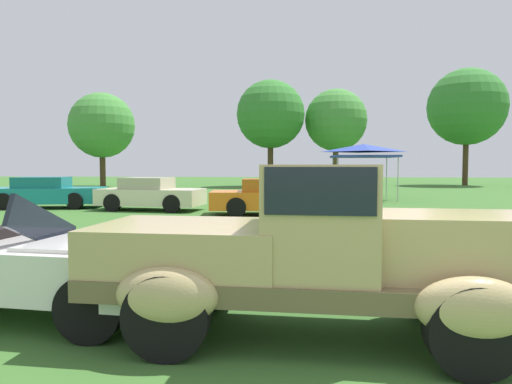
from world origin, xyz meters
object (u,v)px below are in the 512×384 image
Objects in this scene: neighbor_convertible at (34,261)px; show_car_teal at (46,193)px; canopy_tent_left_field at (364,150)px; show_car_orange at (276,197)px; feature_pickup_truck at (312,250)px; show_car_cream at (150,194)px.

neighbor_convertible is 14.14m from show_car_teal.
show_car_orange is at bearing -117.59° from canopy_tent_left_field.
show_car_orange is 1.50× the size of canopy_tent_left_field.
canopy_tent_left_field is (3.11, 18.80, 1.56)m from feature_pickup_truck.
show_car_cream is 4.91m from show_car_orange.
canopy_tent_left_field is at bearing 80.60° from feature_pickup_truck.
canopy_tent_left_field is (8.72, 6.38, 1.82)m from show_car_cream.
show_car_orange is (9.12, -1.73, 0.00)m from show_car_teal.
neighbor_convertible is 10.93m from show_car_orange.
neighbor_convertible is at bearing -61.33° from show_car_teal.
show_car_orange is 8.74m from canopy_tent_left_field.
neighbor_convertible is 19.39m from canopy_tent_left_field.
show_car_cream is at bearing 165.89° from show_car_orange.
canopy_tent_left_field reaches higher than neighbor_convertible.
show_car_teal is (-6.78, 12.40, 0.02)m from neighbor_convertible.
show_car_cream is 10.96m from canopy_tent_left_field.
show_car_teal is 9.28m from show_car_orange.
canopy_tent_left_field is at bearing 70.96° from neighbor_convertible.
feature_pickup_truck is 1.01× the size of neighbor_convertible.
show_car_cream is at bearing 101.54° from neighbor_convertible.
canopy_tent_left_field is at bearing 62.41° from show_car_orange.
feature_pickup_truck is 11.26m from show_car_orange.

